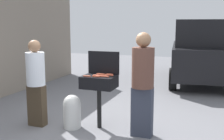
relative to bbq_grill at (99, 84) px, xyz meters
name	(u,v)px	position (x,y,z in m)	size (l,w,h in m)	color
ground_plane	(97,132)	(0.04, -0.20, -0.82)	(24.00, 24.00, 0.00)	slate
bbq_grill	(99,84)	(0.00, 0.00, 0.00)	(0.60, 0.44, 0.97)	black
grill_lid_open	(104,63)	(0.00, 0.22, 0.36)	(0.60, 0.05, 0.42)	black
hot_dog_0	(104,76)	(0.10, -0.01, 0.16)	(0.03, 0.03, 0.13)	#AD4228
hot_dog_1	(96,76)	(0.00, -0.14, 0.16)	(0.03, 0.03, 0.13)	#AD4228
hot_dog_2	(103,75)	(0.06, 0.06, 0.16)	(0.03, 0.03, 0.13)	#AD4228
hot_dog_3	(87,76)	(-0.16, -0.16, 0.16)	(0.03, 0.03, 0.13)	#C6593D
hot_dog_4	(110,74)	(0.15, 0.14, 0.16)	(0.03, 0.03, 0.13)	#B74C33
hot_dog_5	(101,74)	(-0.02, 0.13, 0.16)	(0.03, 0.03, 0.13)	#C6593D
hot_dog_6	(97,75)	(-0.04, -0.02, 0.16)	(0.03, 0.03, 0.13)	#C6593D
hot_dog_7	(99,76)	(0.04, -0.09, 0.16)	(0.03, 0.03, 0.13)	#B74C33
hot_dog_8	(108,75)	(0.13, 0.10, 0.16)	(0.03, 0.03, 0.13)	#B74C33
hot_dog_9	(110,75)	(0.18, 0.06, 0.16)	(0.03, 0.03, 0.13)	#B74C33
hot_dog_10	(105,76)	(0.15, -0.08, 0.16)	(0.03, 0.03, 0.13)	#B74C33
hot_dog_11	(100,74)	(-0.02, 0.10, 0.16)	(0.03, 0.03, 0.13)	#C6593D
propane_tank	(72,111)	(-0.46, -0.18, -0.50)	(0.32, 0.32, 0.62)	silver
person_left	(36,80)	(-1.14, -0.29, 0.05)	(0.34, 0.34, 1.60)	#3F3323
person_right	(143,81)	(0.82, -0.10, 0.13)	(0.37, 0.37, 1.75)	#333847
parked_minivan	(203,51)	(1.56, 5.04, 0.20)	(2.46, 4.60, 2.02)	black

